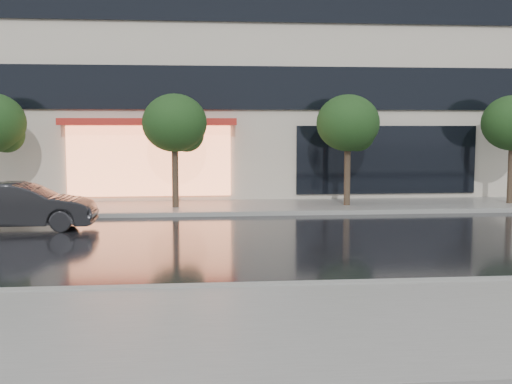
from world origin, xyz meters
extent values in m
plane|color=black|center=(0.00, 0.00, 0.00)|extent=(120.00, 120.00, 0.00)
cube|color=slate|center=(0.00, -3.25, 0.06)|extent=(60.00, 4.50, 0.12)
cube|color=slate|center=(0.00, 10.25, 0.06)|extent=(60.00, 3.50, 0.12)
cube|color=gray|center=(0.00, -1.00, 0.07)|extent=(60.00, 0.25, 0.14)
cube|color=gray|center=(0.00, 8.50, 0.07)|extent=(60.00, 0.25, 0.14)
cube|color=black|center=(0.00, 11.94, 4.30)|extent=(28.00, 0.12, 1.60)
cube|color=black|center=(0.00, 11.94, 7.50)|extent=(28.00, 0.12, 1.60)
cube|color=#FF8C59|center=(-4.00, 11.92, 1.60)|extent=(6.00, 0.10, 2.60)
cube|color=#B2221B|center=(-4.00, 11.59, 3.05)|extent=(6.40, 0.70, 0.25)
cube|color=black|center=(5.00, 11.94, 1.60)|extent=(7.00, 0.10, 2.60)
sphere|color=black|center=(-8.60, 10.20, 2.60)|extent=(1.20, 1.20, 1.20)
cylinder|color=#33261C|center=(-3.00, 10.00, 1.10)|extent=(0.22, 0.22, 2.20)
ellipsoid|color=black|center=(-3.00, 10.00, 3.00)|extent=(2.20, 2.20, 1.98)
sphere|color=black|center=(-2.60, 10.20, 2.60)|extent=(1.20, 1.20, 1.20)
cylinder|color=#33261C|center=(3.00, 10.00, 1.10)|extent=(0.22, 0.22, 2.20)
ellipsoid|color=black|center=(3.00, 10.00, 3.00)|extent=(2.20, 2.20, 1.98)
sphere|color=black|center=(3.40, 10.20, 2.60)|extent=(1.20, 1.20, 1.20)
cylinder|color=#33261C|center=(9.00, 10.00, 1.10)|extent=(0.22, 0.22, 2.20)
imported|color=black|center=(-7.14, 6.31, 0.66)|extent=(4.02, 1.44, 1.32)
camera|label=1|loc=(-2.31, -12.04, 2.92)|focal=45.00mm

